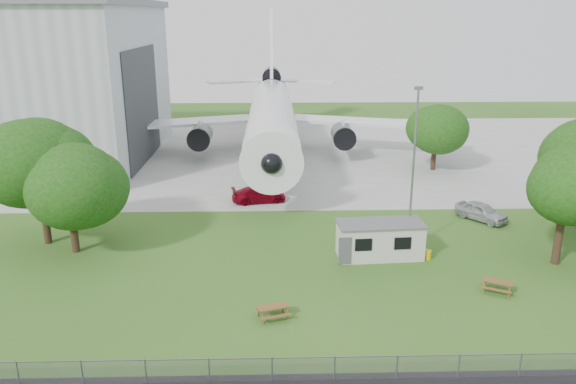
{
  "coord_description": "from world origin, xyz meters",
  "views": [
    {
      "loc": [
        -1.86,
        -32.48,
        16.82
      ],
      "look_at": [
        -0.76,
        8.0,
        4.0
      ],
      "focal_mm": 35.0,
      "sensor_mm": 36.0,
      "label": 1
    }
  ],
  "objects_px": {
    "site_cabin": "(380,240)",
    "picnic_west": "(273,318)",
    "picnic_east": "(497,292)",
    "airliner": "(272,114)"
  },
  "relations": [
    {
      "from": "picnic_east",
      "to": "site_cabin",
      "type": "bearing_deg",
      "value": 166.72
    },
    {
      "from": "picnic_west",
      "to": "picnic_east",
      "type": "bearing_deg",
      "value": -5.87
    },
    {
      "from": "picnic_east",
      "to": "airliner",
      "type": "bearing_deg",
      "value": 139.34
    },
    {
      "from": "site_cabin",
      "to": "picnic_west",
      "type": "height_order",
      "value": "site_cabin"
    },
    {
      "from": "picnic_west",
      "to": "airliner",
      "type": "bearing_deg",
      "value": 72.99
    },
    {
      "from": "airliner",
      "to": "picnic_west",
      "type": "relative_size",
      "value": 26.52
    },
    {
      "from": "airliner",
      "to": "site_cabin",
      "type": "height_order",
      "value": "airliner"
    },
    {
      "from": "site_cabin",
      "to": "picnic_east",
      "type": "height_order",
      "value": "site_cabin"
    },
    {
      "from": "airliner",
      "to": "site_cabin",
      "type": "xyz_separation_m",
      "value": [
        7.81,
        -30.95,
        -3.96
      ]
    },
    {
      "from": "airliner",
      "to": "picnic_west",
      "type": "xyz_separation_m",
      "value": [
        0.05,
        -39.47,
        -5.27
      ]
    }
  ]
}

